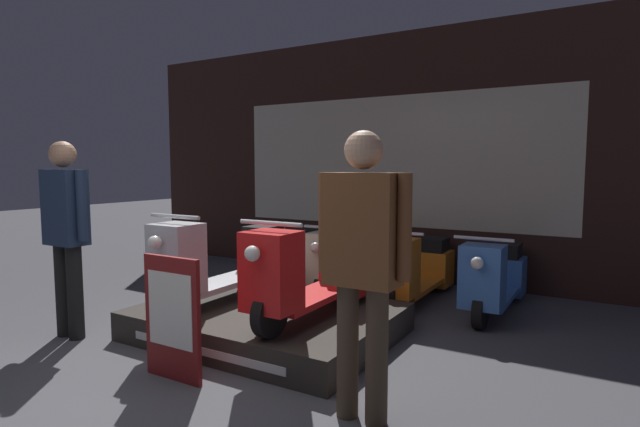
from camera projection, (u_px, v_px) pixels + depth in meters
name	position (u px, v px, depth m)	size (l,w,h in m)	color
ground_plane	(146.00, 398.00, 3.21)	(30.00, 30.00, 0.00)	#4C4C51
shop_wall_back	(393.00, 158.00, 6.58)	(8.21, 0.09, 3.20)	#331E19
display_platform	(268.00, 321.00, 4.40)	(2.13, 1.61, 0.25)	#2D2823
scooter_display_left	(226.00, 262.00, 4.60)	(0.53, 1.66, 0.85)	black
scooter_display_right	(315.00, 273.00, 4.12)	(0.53, 1.66, 0.85)	black
scooter_backrow_0	(293.00, 256.00, 6.33)	(0.53, 1.66, 0.85)	black
scooter_backrow_1	(351.00, 262.00, 5.91)	(0.53, 1.66, 0.85)	black
scooter_backrow_2	(418.00, 269.00, 5.49)	(0.53, 1.66, 0.85)	black
scooter_backrow_3	(495.00, 278.00, 5.08)	(0.53, 1.66, 0.85)	black
person_left_browsing	(66.00, 225.00, 4.27)	(0.54, 0.22, 1.70)	black
person_right_browsing	(363.00, 253.00, 2.84)	(0.58, 0.23, 1.69)	#473828
price_sign_board	(172.00, 318.00, 3.45)	(0.50, 0.04, 0.87)	maroon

